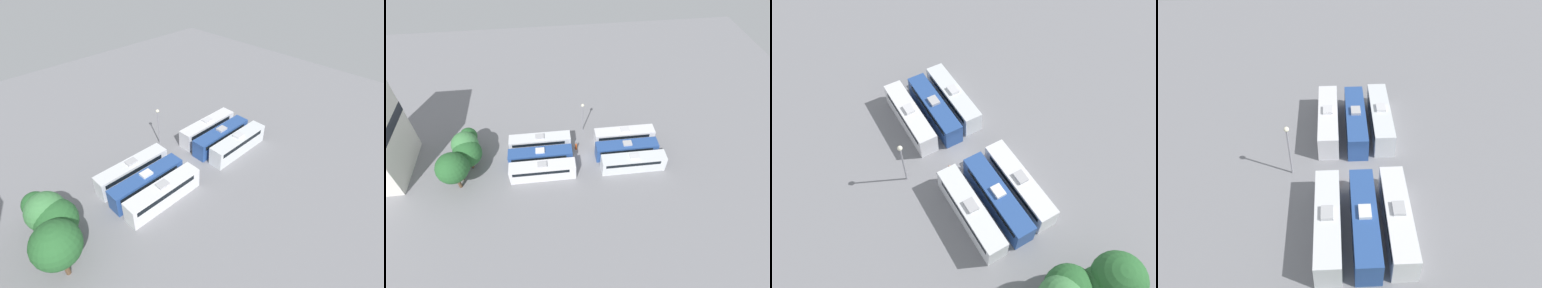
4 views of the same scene
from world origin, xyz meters
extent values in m
plane|color=gray|center=(0.00, 0.00, 0.00)|extent=(110.12, 110.12, 0.00)
cube|color=silver|center=(-3.39, -8.40, 1.58)|extent=(2.48, 11.56, 3.15)
cube|color=black|center=(-3.39, -8.11, 2.46)|extent=(2.52, 9.83, 0.69)
cube|color=black|center=(-3.39, -14.17, 2.45)|extent=(2.18, 0.08, 1.10)
cube|color=silver|center=(-3.39, -8.40, 3.33)|extent=(1.20, 1.60, 0.35)
cube|color=#284C93|center=(-0.14, -7.89, 1.58)|extent=(2.48, 11.56, 3.15)
cube|color=black|center=(-0.14, -7.60, 2.46)|extent=(2.52, 9.83, 0.69)
cube|color=black|center=(-0.14, -13.66, 2.45)|extent=(2.18, 0.08, 1.10)
cube|color=#B2B2B7|center=(-0.14, -7.89, 3.33)|extent=(1.20, 1.60, 0.35)
cube|color=silver|center=(3.40, -8.21, 1.58)|extent=(2.48, 11.56, 3.15)
cube|color=black|center=(3.40, -7.92, 2.46)|extent=(2.52, 9.83, 0.69)
cube|color=black|center=(3.40, -13.98, 2.45)|extent=(2.18, 0.08, 1.10)
cube|color=silver|center=(3.40, -8.21, 3.33)|extent=(1.20, 1.60, 0.35)
cube|color=silver|center=(-3.36, 7.87, 1.58)|extent=(2.48, 11.56, 3.15)
cube|color=black|center=(-3.36, 8.15, 2.46)|extent=(2.52, 9.83, 0.69)
cube|color=black|center=(-3.36, 2.10, 2.45)|extent=(2.18, 0.08, 1.10)
cube|color=#B2B2B7|center=(-3.36, 7.87, 3.33)|extent=(1.20, 1.60, 0.35)
cube|color=#284C93|center=(-0.10, 8.12, 1.58)|extent=(2.48, 11.56, 3.15)
cube|color=black|center=(-0.10, 8.41, 2.46)|extent=(2.52, 9.83, 0.69)
cube|color=black|center=(-0.10, 2.35, 2.45)|extent=(2.18, 0.08, 1.10)
cube|color=white|center=(-0.10, 8.12, 3.33)|extent=(1.20, 1.60, 0.35)
cube|color=silver|center=(3.49, 8.10, 1.58)|extent=(2.48, 11.56, 3.15)
cube|color=black|center=(3.49, 8.39, 2.46)|extent=(2.52, 9.83, 0.69)
cube|color=black|center=(3.49, 2.33, 2.45)|extent=(2.18, 0.08, 1.10)
cube|color=#B2B2B7|center=(3.49, 8.10, 3.33)|extent=(1.20, 1.60, 0.35)
cylinder|color=#CC4C19|center=(2.52, 1.32, 0.69)|extent=(0.36, 0.36, 1.38)
sphere|color=tan|center=(2.52, 1.32, 1.50)|extent=(0.24, 0.24, 0.24)
cylinder|color=gray|center=(7.67, -0.57, 3.19)|extent=(0.20, 0.20, 6.39)
sphere|color=#EAE5C6|center=(7.67, -0.57, 6.57)|extent=(0.60, 0.60, 0.60)
cylinder|color=brown|center=(-3.97, 22.31, 1.68)|extent=(0.56, 0.56, 3.37)
sphere|color=#28602D|center=(-3.97, 22.31, 5.21)|extent=(5.26, 5.26, 5.26)
cylinder|color=brown|center=(-2.42, 22.19, 1.21)|extent=(0.51, 0.51, 2.42)
sphere|color=#28602D|center=(-2.42, 22.19, 4.03)|extent=(4.62, 4.62, 4.62)
cylinder|color=brown|center=(0.19, 20.72, 1.14)|extent=(0.44, 0.44, 2.29)
sphere|color=#28602D|center=(0.19, 20.72, 4.04)|extent=(5.00, 5.00, 5.00)
cylinder|color=brown|center=(1.61, 21.14, 1.54)|extent=(0.42, 0.42, 3.08)
sphere|color=#428447|center=(1.61, 21.14, 4.72)|extent=(4.68, 4.68, 4.68)
cylinder|color=brown|center=(5.16, 21.36, 1.08)|extent=(0.52, 0.52, 2.16)
sphere|color=#28602D|center=(5.16, 21.36, 3.29)|extent=(3.23, 3.23, 3.23)
camera|label=1|loc=(-26.57, 25.34, 31.46)|focal=28.00mm
camera|label=2|loc=(-36.37, 5.51, 43.38)|focal=28.00mm
camera|label=3|loc=(13.63, 24.11, 40.53)|focal=35.00mm
camera|label=4|loc=(2.34, 30.15, 31.71)|focal=35.00mm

